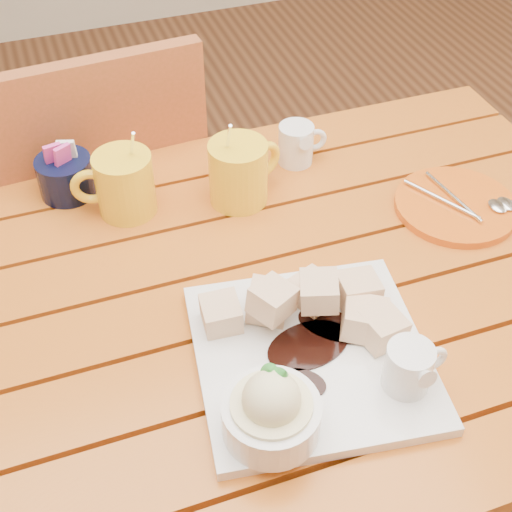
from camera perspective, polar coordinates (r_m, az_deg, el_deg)
name	(u,v)px	position (r m, az deg, el deg)	size (l,w,h in m)	color
table	(254,341)	(1.10, -0.20, -6.81)	(1.20, 0.79, 0.75)	#B05016
dessert_plate	(307,359)	(0.90, 4.07, -8.24)	(0.33, 0.33, 0.12)	white
coffee_mug_left	(123,183)	(1.14, -10.60, 5.74)	(0.13, 0.09, 0.15)	yellow
coffee_mug_right	(240,171)	(1.14, -1.31, 6.80)	(0.13, 0.09, 0.16)	yellow
cream_pitcher	(297,143)	(1.24, 3.31, 9.00)	(0.09, 0.07, 0.07)	white
sugar_caddy	(65,175)	(1.20, -15.00, 6.25)	(0.09, 0.09, 0.10)	black
orange_saucer	(457,206)	(1.19, 15.77, 3.91)	(0.20, 0.20, 0.02)	#DB5A13
chair_far	(91,220)	(1.52, -13.06, 2.80)	(0.47, 0.47, 0.94)	brown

